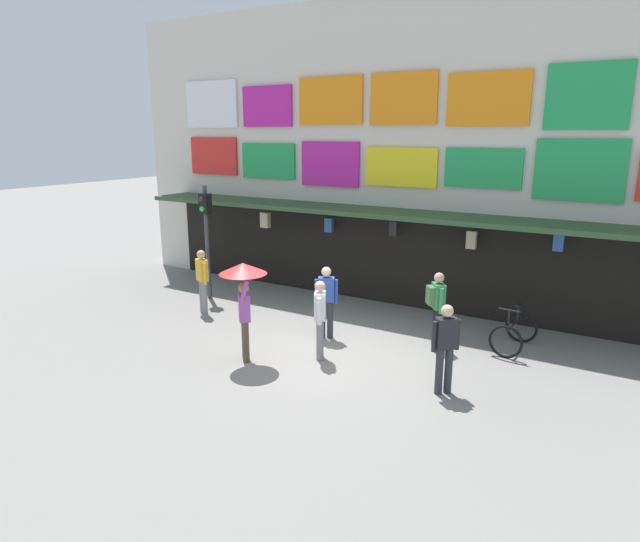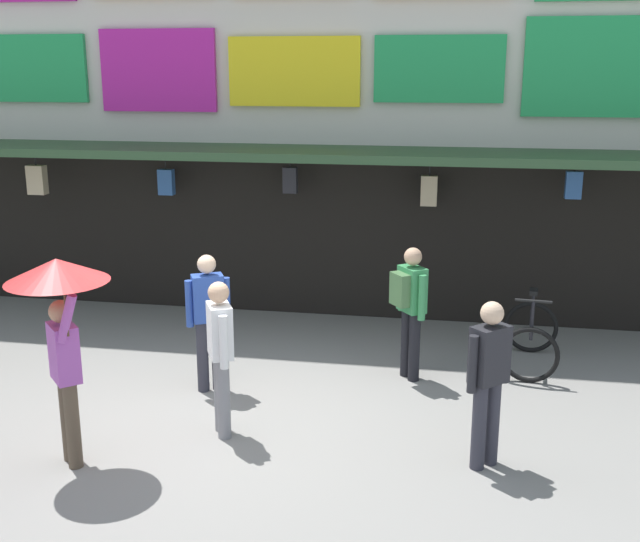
% 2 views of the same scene
% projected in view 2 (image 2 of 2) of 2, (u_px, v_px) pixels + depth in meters
% --- Properties ---
extents(ground_plane, '(80.00, 80.00, 0.00)m').
position_uv_depth(ground_plane, '(223.00, 420.00, 8.59)').
color(ground_plane, gray).
extents(shopfront, '(18.00, 2.60, 8.00)m').
position_uv_depth(shopfront, '(302.00, 55.00, 11.93)').
color(shopfront, beige).
rests_on(shopfront, ground).
extents(bicycle_parked, '(0.82, 1.22, 1.05)m').
position_uv_depth(bicycle_parked, '(530.00, 338.00, 10.03)').
color(bicycle_parked, black).
rests_on(bicycle_parked, ground).
extents(pedestrian_with_umbrella, '(0.96, 0.96, 2.08)m').
position_uv_depth(pedestrian_with_umbrella, '(60.00, 304.00, 7.25)').
color(pedestrian_with_umbrella, brown).
rests_on(pedestrian_with_umbrella, ground).
extents(pedestrian_in_purple, '(0.36, 0.48, 1.68)m').
position_uv_depth(pedestrian_in_purple, '(220.00, 350.00, 8.04)').
color(pedestrian_in_purple, gray).
rests_on(pedestrian_in_purple, ground).
extents(pedestrian_in_black, '(0.47, 0.48, 1.68)m').
position_uv_depth(pedestrian_in_black, '(410.00, 303.00, 9.51)').
color(pedestrian_in_black, black).
rests_on(pedestrian_in_black, ground).
extents(pedestrian_in_green, '(0.48, 0.36, 1.68)m').
position_uv_depth(pedestrian_in_green, '(209.00, 315.00, 9.16)').
color(pedestrian_in_green, '#2D2D38').
rests_on(pedestrian_in_green, ground).
extents(pedestrian_in_yellow, '(0.41, 0.41, 1.68)m').
position_uv_depth(pedestrian_in_yellow, '(488.00, 375.00, 7.37)').
color(pedestrian_in_yellow, '#2D2D38').
rests_on(pedestrian_in_yellow, ground).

